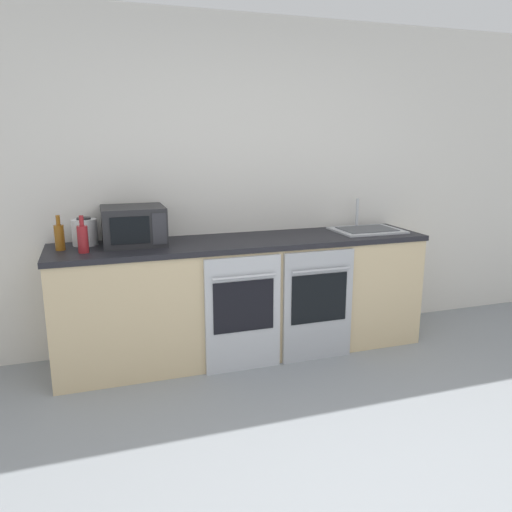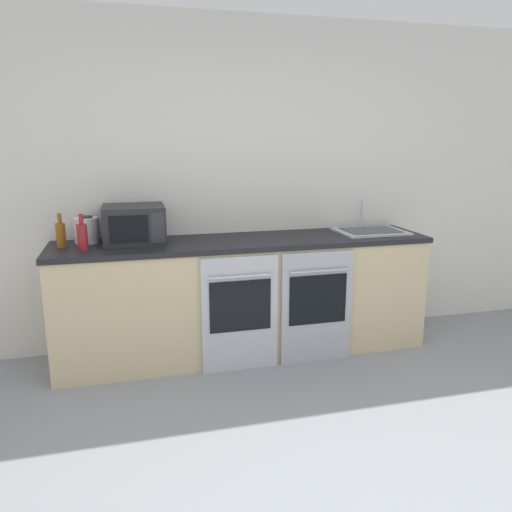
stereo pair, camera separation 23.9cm
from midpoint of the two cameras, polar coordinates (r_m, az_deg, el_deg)
name	(u,v)px [view 1 (the left image)]	position (r m, az deg, el deg)	size (l,w,h in m)	color
wall_back	(232,185)	(4.09, -4.43, 8.07)	(10.00, 0.06, 2.60)	silver
counter_back	(245,296)	(3.93, -3.03, -4.64)	(2.88, 0.64, 0.92)	#D1B789
oven_left	(243,314)	(3.62, -3.37, -6.62)	(0.56, 0.06, 0.86)	#B7BABF
oven_right	(318,305)	(3.80, 5.33, -5.65)	(0.56, 0.06, 0.86)	#A8AAAF
microwave	(134,225)	(3.75, -15.59, 3.37)	(0.44, 0.40, 0.28)	#232326
bottle_amber	(59,237)	(3.73, -23.27, 2.04)	(0.07, 0.07, 0.24)	#8C5114
bottle_red	(83,238)	(3.59, -21.01, 1.91)	(0.07, 0.07, 0.25)	maroon
kettle	(85,232)	(3.84, -20.69, 2.58)	(0.18, 0.18, 0.20)	white
sink	(367,229)	(4.25, 10.96, 3.00)	(0.55, 0.43, 0.25)	#B7BABF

